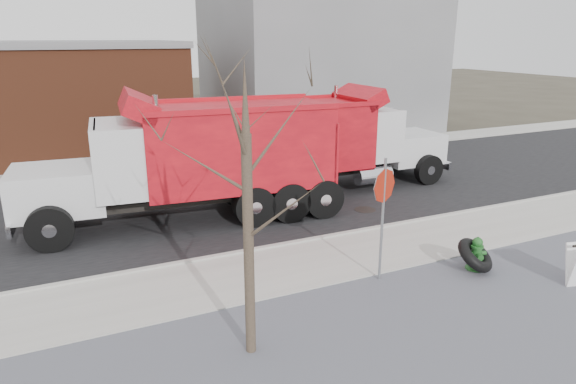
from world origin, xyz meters
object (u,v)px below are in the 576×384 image
fire_hydrant (476,255)px  dump_truck_red_b (195,156)px  dump_truck_red_a (325,140)px  stop_sign (383,199)px  truck_tire (475,255)px

fire_hydrant → dump_truck_red_b: (-5.18, 6.37, 1.62)m
fire_hydrant → dump_truck_red_a: size_ratio=0.09×
fire_hydrant → dump_truck_red_b: bearing=147.1°
stop_sign → dump_truck_red_b: dump_truck_red_b is taller
truck_tire → dump_truck_red_b: 8.35m
truck_tire → dump_truck_red_a: size_ratio=0.14×
truck_tire → stop_sign: 2.88m
fire_hydrant → dump_truck_red_a: bearing=108.3°
stop_sign → dump_truck_red_a: 7.49m
stop_sign → dump_truck_red_a: bearing=72.1°
truck_tire → stop_sign: size_ratio=0.45×
fire_hydrant → truck_tire: bearing=-132.6°
truck_tire → dump_truck_red_b: size_ratio=0.14×
dump_truck_red_a → truck_tire: bearing=-90.3°
fire_hydrant → truck_tire: size_ratio=0.65×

